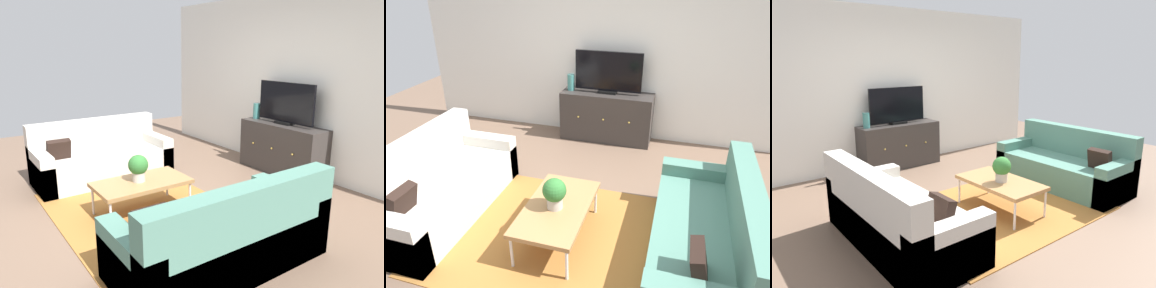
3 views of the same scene
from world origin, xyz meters
The scene contains 10 objects.
ground_plane centered at (0.00, 0.00, 0.00)m, with size 10.00×10.00×0.00m, color brown.
wall_back centered at (0.00, 2.55, 1.35)m, with size 6.40×0.12×2.70m, color silver.
area_rug centered at (0.00, -0.15, 0.01)m, with size 2.50×1.90×0.01m, color #9E662D.
couch_left_side centered at (-1.44, -0.10, 0.28)m, with size 0.85×1.91×0.85m.
couch_right_side centered at (1.44, -0.10, 0.28)m, with size 0.85×1.91×0.85m.
coffee_table centered at (0.01, -0.17, 0.36)m, with size 0.60×1.07×0.39m.
potted_plant centered at (-0.01, -0.19, 0.56)m, with size 0.23×0.23×0.31m.
tv_console centered at (-0.06, 2.27, 0.38)m, with size 1.40×0.47×0.76m.
flat_screen_tv centered at (-0.06, 2.29, 1.07)m, with size 1.01×0.16×0.63m.
glass_vase centered at (-0.64, 2.27, 0.88)m, with size 0.11×0.11×0.25m, color teal.
Camera 2 is at (1.02, -2.78, 2.44)m, focal length 32.95 mm.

